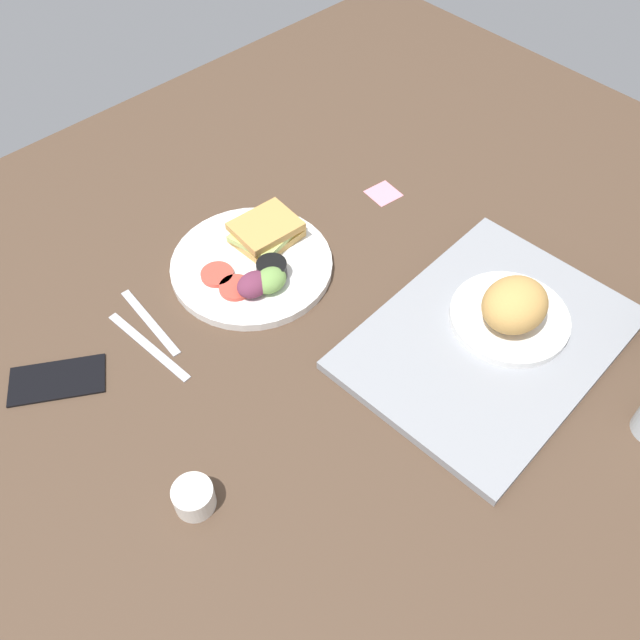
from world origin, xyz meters
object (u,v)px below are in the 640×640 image
at_px(bread_plate_near, 513,310).
at_px(plate_with_salad, 256,261).
at_px(sticky_note, 383,193).
at_px(knife, 148,346).
at_px(espresso_cup, 194,497).
at_px(fork, 150,322).
at_px(cell_phone, 57,379).
at_px(serving_tray, 489,340).

bearing_deg(bread_plate_near, plate_with_salad, -61.49).
bearing_deg(sticky_note, knife, -0.00).
bearing_deg(sticky_note, espresso_cup, 22.35).
height_order(fork, knife, same).
bearing_deg(cell_phone, plate_with_salad, -151.98).
height_order(knife, cell_phone, cell_phone).
bearing_deg(serving_tray, cell_phone, -36.81).
relative_size(bread_plate_near, fork, 1.12).
bearing_deg(espresso_cup, plate_with_salad, -140.35).
height_order(bread_plate_near, espresso_cup, bread_plate_near).
distance_m(espresso_cup, cell_phone, 0.31).
bearing_deg(knife, espresso_cup, -25.97).
bearing_deg(knife, serving_tray, 43.01).
relative_size(serving_tray, bread_plate_near, 2.35).
xyz_separation_m(plate_with_salad, cell_phone, (0.38, -0.03, -0.01)).
bearing_deg(fork, knife, -32.95).
relative_size(cell_phone, sticky_note, 2.57).
height_order(espresso_cup, fork, espresso_cup).
relative_size(plate_with_salad, knife, 1.48).
height_order(bread_plate_near, plate_with_salad, bread_plate_near).
bearing_deg(cell_phone, fork, -148.46).
height_order(serving_tray, knife, serving_tray).
height_order(plate_with_salad, espresso_cup, plate_with_salad).
relative_size(bread_plate_near, espresso_cup, 3.41).
bearing_deg(bread_plate_near, sticky_note, -104.85).
bearing_deg(knife, fork, 138.29).
bearing_deg(serving_tray, fork, -47.35).
height_order(espresso_cup, knife, espresso_cup).
xyz_separation_m(plate_with_salad, sticky_note, (-0.31, 0.02, -0.02)).
bearing_deg(plate_with_salad, knife, 3.83).
distance_m(serving_tray, fork, 0.55).
bearing_deg(espresso_cup, sticky_note, -157.65).
bearing_deg(knife, bread_plate_near, 45.58).
xyz_separation_m(knife, cell_phone, (0.14, -0.04, 0.00)).
relative_size(bread_plate_near, sticky_note, 3.41).
height_order(fork, sticky_note, fork).
relative_size(fork, cell_phone, 1.18).
height_order(serving_tray, fork, serving_tray).
distance_m(bread_plate_near, fork, 0.58).
relative_size(serving_tray, fork, 2.65).
xyz_separation_m(serving_tray, knife, (0.40, -0.36, -0.01)).
height_order(plate_with_salad, fork, plate_with_salad).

